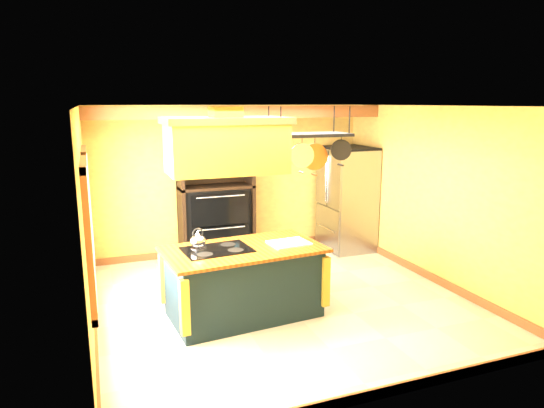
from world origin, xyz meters
TOP-DOWN VIEW (x-y plane):
  - floor at (0.00, 0.00)m, footprint 5.00×5.00m
  - ceiling at (0.00, 0.00)m, footprint 5.00×5.00m
  - wall_back at (0.00, 2.50)m, footprint 5.00×0.02m
  - wall_front at (0.00, -2.50)m, footprint 5.00×0.02m
  - wall_left at (-2.50, 0.00)m, footprint 0.02×5.00m
  - wall_right at (2.50, 0.00)m, footprint 0.02×5.00m
  - ceiling_beam at (0.00, 1.70)m, footprint 5.00×0.15m
  - window_near at (-2.47, -0.80)m, footprint 0.06×1.06m
  - window_far at (-2.47, 0.60)m, footprint 0.06×1.06m
  - kitchen_island at (-0.65, -0.26)m, footprint 2.11×1.30m
  - range_hood at (-0.84, -0.27)m, footprint 1.49×0.84m
  - pot_rack at (0.26, -0.26)m, footprint 1.11×0.52m
  - refrigerator at (2.07, 1.90)m, footprint 0.82×0.97m
  - hutch at (-0.37, 2.25)m, footprint 1.30×0.59m
  - floor_register at (-1.19, -0.23)m, footprint 0.30×0.22m

SIDE VIEW (x-z plane):
  - floor at x=0.00m, z-range 0.00..0.00m
  - floor_register at x=-1.19m, z-range 0.00..0.01m
  - kitchen_island at x=-0.65m, z-range -0.09..1.02m
  - hutch at x=-0.37m, z-range -0.26..2.03m
  - refrigerator at x=2.07m, z-range -0.02..1.88m
  - wall_back at x=0.00m, z-range 0.00..2.70m
  - wall_front at x=0.00m, z-range 0.00..2.70m
  - wall_left at x=-2.50m, z-range 0.00..2.70m
  - wall_right at x=2.50m, z-range 0.00..2.70m
  - window_near at x=-2.47m, z-range 0.62..2.18m
  - window_far at x=-2.47m, z-range 0.62..2.18m
  - pot_rack at x=0.26m, z-range 1.83..2.67m
  - range_hood at x=-0.84m, z-range 1.86..2.66m
  - ceiling_beam at x=0.00m, z-range 2.49..2.69m
  - ceiling at x=0.00m, z-range 2.70..2.70m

